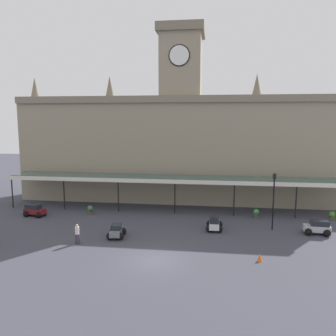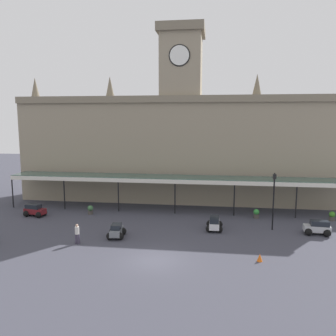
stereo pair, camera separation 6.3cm
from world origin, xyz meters
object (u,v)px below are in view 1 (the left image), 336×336
Objects in this scene: car_white_estate at (214,224)px; car_maroon_estate at (35,211)px; planter_forecourt_centre at (90,210)px; car_grey_sedan at (116,232)px; pedestrian_near_entrance at (77,233)px; victorian_lamppost at (274,195)px; planter_by_canopy at (256,213)px; traffic_cone at (260,257)px; car_silver_estate at (317,228)px; planter_near_kerb at (332,216)px.

car_white_estate is 18.99m from car_maroon_estate.
car_maroon_estate reaches higher than planter_forecourt_centre.
pedestrian_near_entrance is (-2.76, -1.93, 0.41)m from car_grey_sedan.
victorian_lamppost is at bearing -2.95° from car_maroon_estate.
planter_forecourt_centre is 1.00× the size of planter_by_canopy.
planter_forecourt_centre is (-13.30, 3.54, -0.07)m from car_white_estate.
victorian_lamppost is at bearing 8.42° from car_white_estate.
traffic_cone is at bearing -63.88° from car_white_estate.
car_white_estate is 0.98× the size of car_silver_estate.
victorian_lamppost is at bearing 16.00° from car_grey_sedan.
car_white_estate is at bearing -134.21° from planter_by_canopy.
car_maroon_estate is 24.41m from victorian_lamppost.
victorian_lamppost reaches higher than car_silver_estate.
car_grey_sedan is at bearing 34.95° from pedestrian_near_entrance.
traffic_cone is 11.17m from planter_by_canopy.
pedestrian_near_entrance is at bearing -155.56° from car_white_estate.
car_silver_estate is 1.39× the size of pedestrian_near_entrance.
traffic_cone is (-5.82, -6.66, -0.28)m from car_silver_estate.
traffic_cone is (22.16, -8.73, -0.28)m from car_maroon_estate.
planter_near_kerb is at bearing 21.02° from car_white_estate.
car_white_estate is 12.62m from planter_near_kerb.
car_white_estate reaches higher than planter_forecourt_centre.
car_maroon_estate is 30.77m from planter_near_kerb.
car_white_estate is 0.96× the size of car_maroon_estate.
car_white_estate is at bearing -171.58° from victorian_lamppost.
car_white_estate is at bearing -6.17° from car_maroon_estate.
car_maroon_estate is 4.13× the size of traffic_cone.
victorian_lamppost reaches higher than traffic_cone.
planter_near_kerb is at bearing 4.64° from car_maroon_estate.
victorian_lamppost reaches higher than car_white_estate.
car_maroon_estate is at bearing 137.15° from pedestrian_near_entrance.
car_maroon_estate is at bearing 158.50° from traffic_cone.
planter_forecourt_centre is at bearing 126.02° from car_grey_sedan.
planter_near_kerb is (11.78, 4.53, -0.07)m from car_white_estate.
car_maroon_estate is at bearing 177.05° from victorian_lamppost.
planter_by_canopy is (12.74, 7.59, -0.01)m from car_grey_sedan.
planter_by_canopy is (15.50, 9.52, -0.42)m from pedestrian_near_entrance.
car_silver_estate is 2.42× the size of planter_near_kerb.
traffic_cone is (3.28, -6.69, -0.28)m from car_white_estate.
pedestrian_near_entrance is (7.68, -7.13, 0.34)m from car_maroon_estate.
car_white_estate is 7.46m from traffic_cone.
car_grey_sedan is 1.27× the size of pedestrian_near_entrance.
car_white_estate is 2.36× the size of planter_near_kerb.
car_grey_sedan is 8.28m from planter_forecourt_centre.
car_grey_sedan is at bearing -169.88° from car_silver_estate.
victorian_lamppost is (13.78, 3.95, 2.80)m from car_grey_sedan.
planter_forecourt_centre reaches higher than traffic_cone.
victorian_lamppost is 5.59× the size of planter_near_kerb.
car_grey_sedan is 3.39m from pedestrian_near_entrance.
planter_forecourt_centre is at bearing 103.73° from pedestrian_near_entrance.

